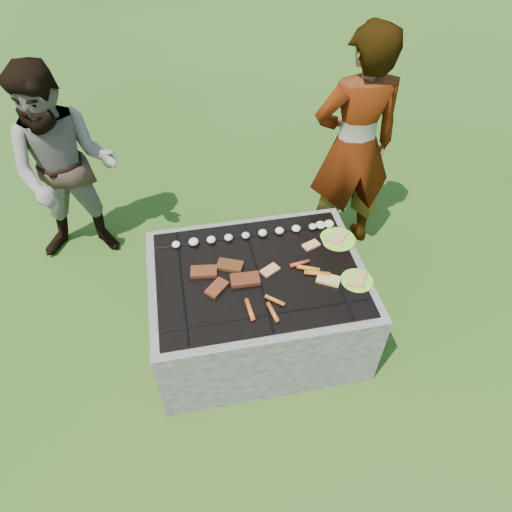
# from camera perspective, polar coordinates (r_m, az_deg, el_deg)

# --- Properties ---
(lawn) EXTENTS (60.00, 60.00, 0.00)m
(lawn) POSITION_cam_1_polar(r_m,az_deg,el_deg) (3.20, 0.17, -9.45)
(lawn) COLOR #1E4411
(lawn) RESTS_ON ground
(fire_pit) EXTENTS (1.30, 1.00, 0.62)m
(fire_pit) POSITION_cam_1_polar(r_m,az_deg,el_deg) (2.97, 0.18, -6.33)
(fire_pit) COLOR gray
(fire_pit) RESTS_ON ground
(mushrooms) EXTENTS (1.06, 0.06, 0.05)m
(mushrooms) POSITION_cam_1_polar(r_m,az_deg,el_deg) (2.94, 1.05, 2.94)
(mushrooms) COLOR white
(mushrooms) RESTS_ON fire_pit
(pork_slabs) EXTENTS (0.40, 0.31, 0.02)m
(pork_slabs) POSITION_cam_1_polar(r_m,az_deg,el_deg) (2.69, -3.77, -2.43)
(pork_slabs) COLOR #9E3D1C
(pork_slabs) RESTS_ON fire_pit
(sausages) EXTENTS (0.54, 0.42, 0.03)m
(sausages) POSITION_cam_1_polar(r_m,az_deg,el_deg) (2.63, 4.11, -3.91)
(sausages) COLOR #C84121
(sausages) RESTS_ON fire_pit
(bread_on_grate) EXTENTS (0.46, 0.41, 0.02)m
(bread_on_grate) POSITION_cam_1_polar(r_m,az_deg,el_deg) (2.75, 6.55, -1.57)
(bread_on_grate) COLOR tan
(bread_on_grate) RESTS_ON fire_pit
(plate_far) EXTENTS (0.23, 0.23, 0.03)m
(plate_far) POSITION_cam_1_polar(r_m,az_deg,el_deg) (2.97, 10.20, 2.07)
(plate_far) COLOR #D6FF3C
(plate_far) RESTS_ON fire_pit
(plate_near) EXTENTS (0.21, 0.21, 0.03)m
(plate_near) POSITION_cam_1_polar(r_m,az_deg,el_deg) (2.74, 12.50, -3.02)
(plate_near) COLOR #D2F039
(plate_near) RESTS_ON fire_pit
(cook) EXTENTS (0.63, 0.42, 1.72)m
(cook) POSITION_cam_1_polar(r_m,az_deg,el_deg) (3.38, 12.14, 13.10)
(cook) COLOR #A8998C
(cook) RESTS_ON ground
(bystander) EXTENTS (0.78, 0.62, 1.52)m
(bystander) POSITION_cam_1_polar(r_m,az_deg,el_deg) (3.51, -22.62, 9.79)
(bystander) COLOR gray
(bystander) RESTS_ON ground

